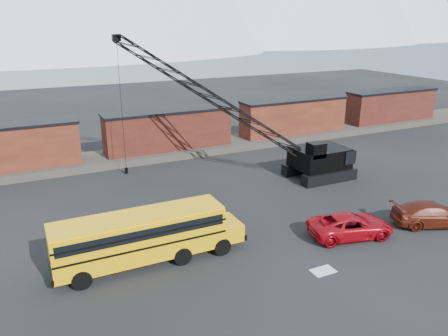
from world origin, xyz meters
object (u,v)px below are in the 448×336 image
at_px(school_bus, 146,235).
at_px(maroon_suv, 433,214).
at_px(red_pickup, 351,226).
at_px(crawler_crane, 213,98).

distance_m(school_bus, maroon_suv, 20.11).
xyz_separation_m(red_pickup, maroon_suv, (6.44, -1.17, 0.04)).
relative_size(school_bus, red_pickup, 2.05).
xyz_separation_m(maroon_suv, crawler_crane, (-9.82, 15.91, 6.48)).
height_order(maroon_suv, crawler_crane, crawler_crane).
distance_m(red_pickup, crawler_crane, 16.47).
distance_m(school_bus, red_pickup, 13.58).
distance_m(maroon_suv, crawler_crane, 19.79).
xyz_separation_m(school_bus, maroon_suv, (19.71, -3.86, -0.96)).
bearing_deg(red_pickup, school_bus, 91.45).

